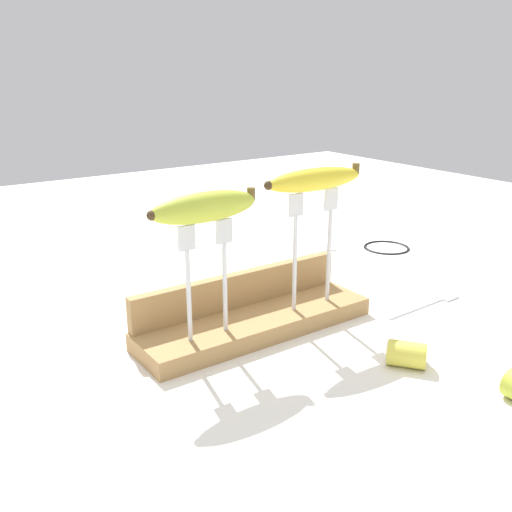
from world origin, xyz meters
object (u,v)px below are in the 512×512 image
at_px(banana_chunk_near, 406,354).
at_px(banana_raised_left, 205,207).
at_px(fork_stand_left, 207,269).
at_px(wire_coil, 387,247).
at_px(fork_fallen_near, 331,242).
at_px(fork_fallen_far, 432,302).
at_px(fork_stand_right, 313,239).
at_px(banana_raised_right, 315,179).

bearing_deg(banana_chunk_near, banana_raised_left, 136.75).
relative_size(fork_stand_left, wire_coil, 1.60).
relative_size(fork_fallen_near, fork_fallen_far, 0.80).
xyz_separation_m(fork_stand_right, banana_raised_left, (-0.20, -0.00, 0.08)).
relative_size(fork_stand_right, banana_raised_right, 1.03).
height_order(fork_stand_left, banana_raised_left, banana_raised_left).
height_order(banana_raised_right, banana_chunk_near, banana_raised_right).
bearing_deg(banana_chunk_near, banana_raised_right, 93.25).
bearing_deg(fork_stand_left, wire_coil, 18.81).
height_order(fork_stand_left, fork_fallen_near, fork_stand_left).
relative_size(banana_chunk_near, wire_coil, 0.61).
bearing_deg(fork_fallen_near, banana_raised_left, -149.49).
xyz_separation_m(fork_stand_right, banana_raised_right, (-0.00, 0.00, 0.10)).
bearing_deg(fork_stand_right, wire_coil, 26.79).
bearing_deg(fork_fallen_far, fork_stand_right, 162.16).
bearing_deg(banana_chunk_near, fork_stand_right, 93.22).
distance_m(fork_fallen_near, wire_coil, 0.13).
bearing_deg(fork_fallen_far, banana_raised_left, 170.29).
bearing_deg(fork_fallen_far, banana_chunk_near, -149.83).
bearing_deg(fork_stand_right, fork_fallen_near, 43.28).
height_order(fork_stand_left, banana_chunk_near, fork_stand_left).
distance_m(banana_raised_left, banana_chunk_near, 0.36).
distance_m(banana_raised_right, wire_coil, 0.52).
distance_m(fork_stand_left, banana_chunk_near, 0.31).
bearing_deg(fork_fallen_far, fork_fallen_near, 74.57).
distance_m(fork_stand_right, banana_raised_left, 0.22).
height_order(banana_raised_left, banana_raised_right, banana_raised_right).
distance_m(fork_stand_right, wire_coil, 0.49).
xyz_separation_m(fork_stand_left, fork_fallen_far, (0.43, -0.07, -0.13)).
bearing_deg(fork_stand_right, banana_raised_right, 178.23).
height_order(fork_fallen_far, banana_chunk_near, banana_chunk_near).
distance_m(fork_stand_right, fork_fallen_near, 0.48).
bearing_deg(banana_raised_right, fork_stand_left, -180.00).
bearing_deg(fork_fallen_far, fork_stand_left, 170.28).
distance_m(fork_stand_right, banana_raised_right, 0.10).
bearing_deg(wire_coil, fork_fallen_far, -123.56).
height_order(fork_stand_right, banana_raised_left, banana_raised_left).
relative_size(banana_raised_left, fork_fallen_near, 1.19).
height_order(banana_raised_left, fork_fallen_near, banana_raised_left).
bearing_deg(banana_raised_left, wire_coil, 18.81).
bearing_deg(fork_fallen_near, fork_fallen_far, -105.43).
distance_m(fork_fallen_far, wire_coil, 0.34).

